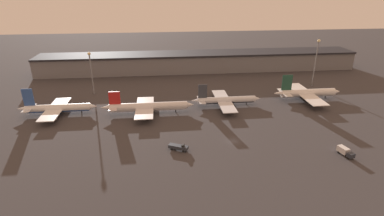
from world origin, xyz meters
name	(u,v)px	position (x,y,z in m)	size (l,w,h in m)	color
ground	(233,141)	(0.00, 0.00, 0.00)	(600.00, 600.00, 0.00)	#383538
terminal_building	(199,62)	(0.00, 108.10, 6.70)	(228.41, 22.32, 13.29)	slate
airplane_0	(57,108)	(-79.66, 36.06, 3.24)	(37.93, 29.89, 13.71)	white
airplane_1	(148,107)	(-35.54, 32.44, 3.45)	(45.88, 28.61, 12.03)	silver
airplane_2	(226,100)	(4.97, 38.49, 3.00)	(37.30, 32.70, 12.01)	silver
airplane_3	(307,93)	(51.81, 42.90, 3.61)	(38.63, 36.44, 14.41)	white
service_vehicle_1	(179,147)	(-22.76, -4.65, 1.34)	(7.93, 5.42, 2.81)	#282D38
service_vehicle_2	(345,151)	(39.12, -15.17, 1.66)	(3.98, 7.12, 2.90)	#282D38
lamp_post_0	(91,68)	(-67.57, 64.43, 15.68)	(1.80, 1.80, 24.59)	slate
lamp_post_1	(316,58)	(65.75, 64.43, 18.17)	(1.80, 1.80, 29.15)	slate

